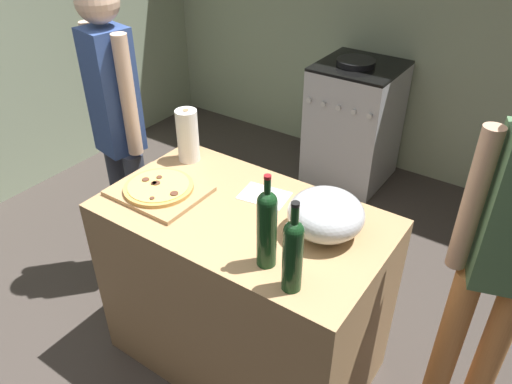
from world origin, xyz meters
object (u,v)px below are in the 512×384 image
Objects in this scene: person_in_red at (504,252)px; mixing_bowl at (326,214)px; wine_bottle_amber at (293,252)px; stove at (354,123)px; pizza at (159,187)px; person_in_stripes at (118,125)px; paper_towel_roll at (188,136)px; wine_bottle_dark at (267,226)px.

mixing_bowl is at bearing -159.62° from person_in_red.
stove is at bearing 108.61° from wine_bottle_amber.
person_in_red is at bearing -51.12° from stove.
stove is 0.59× the size of person_in_red.
pizza is 2.07m from stove.
person_in_stripes is 1.04× the size of person_in_red.
paper_towel_roll is 0.70× the size of wine_bottle_dark.
person_in_red reaches higher than mixing_bowl.
person_in_stripes reaches higher than pizza.
person_in_stripes is at bearing -173.72° from paper_towel_roll.
wine_bottle_dark is (0.74, -0.43, 0.04)m from paper_towel_roll.
mixing_bowl is (0.74, 0.16, 0.06)m from pizza.
paper_towel_roll is 0.74× the size of wine_bottle_amber.
pizza is 0.82m from wine_bottle_amber.
stove is (-0.74, 2.19, -0.60)m from wine_bottle_amber.
pizza is at bearing -25.95° from person_in_stripes.
person_in_red reaches higher than pizza.
person_in_red is at bearing 3.96° from person_in_stripes.
wine_bottle_dark is at bearing -74.38° from stove.
mixing_bowl is 1.14× the size of paper_towel_roll.
wine_bottle_dark is at bearing -29.93° from paper_towel_roll.
person_in_stripes is 1.90m from person_in_red.
paper_towel_roll is at bearing 169.95° from mixing_bowl.
person_in_stripes is at bearing 162.34° from wine_bottle_dark.
wine_bottle_amber is (0.79, -0.17, 0.13)m from pizza.
wine_bottle_dark is (-0.09, -0.28, 0.08)m from mixing_bowl.
stove is (-0.69, 1.85, -0.53)m from mixing_bowl.
pizza is 0.18× the size of person_in_stripes.
person_in_stripes reaches higher than paper_towel_roll.
mixing_bowl is 0.84× the size of wine_bottle_amber.
wine_bottle_amber reaches higher than mixing_bowl.
stove is at bearing 110.38° from mixing_bowl.
wine_bottle_amber reaches higher than paper_towel_roll.
wine_bottle_dark is (0.65, -0.12, 0.14)m from pizza.
pizza is 0.68m from wine_bottle_dark.
person_in_stripes is (-0.53, 0.26, 0.05)m from pizza.
paper_towel_roll is 0.15× the size of person_in_stripes.
pizza is 1.16× the size of paper_towel_roll.
mixing_bowl is at bearing -10.05° from paper_towel_roll.
wine_bottle_dark is at bearing -17.66° from person_in_stripes.
person_in_stripes is (-1.18, 0.38, -0.09)m from wine_bottle_dark.
person_in_stripes reaches higher than stove.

